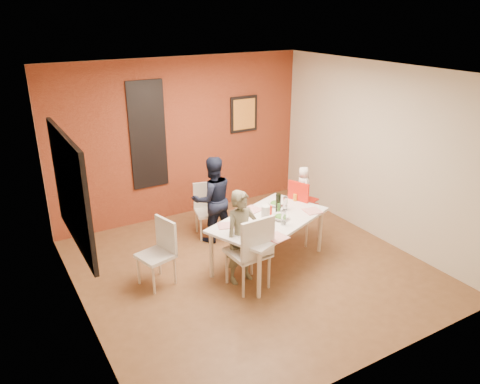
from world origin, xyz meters
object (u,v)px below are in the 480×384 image
toddler (303,186)px  paper_towel_roll (266,215)px  child_far (213,199)px  child_near (241,237)px  chair_far (207,206)px  dining_table (269,223)px  chair_left (160,249)px  wine_bottle (278,203)px  chair_near (252,249)px  high_chair (302,205)px

toddler → paper_towel_roll: 1.11m
toddler → child_far: bearing=73.0°
child_near → child_far: child_far is taller
toddler → paper_towel_roll: (-1.00, -0.48, -0.06)m
chair_far → paper_towel_roll: (0.18, -1.41, 0.36)m
dining_table → chair_left: chair_left is taller
dining_table → wine_bottle: size_ratio=6.80×
chair_left → chair_near: bearing=36.2°
dining_table → chair_far: 1.35m
chair_far → toddler: bearing=-25.1°
chair_far → child_near: size_ratio=0.66×
chair_near → high_chair: 1.60m
child_far → wine_bottle: child_far is taller
child_far → wine_bottle: size_ratio=4.82×
high_chair → wine_bottle: (-0.61, -0.24, 0.24)m
child_near → toddler: size_ratio=2.10×
toddler → paper_towel_roll: bearing=128.9°
chair_left → child_far: 1.39m
chair_left → high_chair: size_ratio=0.88×
chair_left → high_chair: bearing=75.8°
dining_table → chair_near: bearing=-141.6°
chair_far → high_chair: bearing=-26.1°
high_chair → toddler: toddler is taller
chair_far → child_near: 1.51m
child_near → wine_bottle: (0.78, 0.30, 0.21)m
dining_table → child_near: child_near is taller
high_chair → chair_left: bearing=69.4°
toddler → wine_bottle: (-0.64, -0.26, -0.05)m
chair_left → chair_far: bearing=114.8°
toddler → wine_bottle: 0.69m
dining_table → paper_towel_roll: 0.25m
chair_far → child_far: child_far is taller
chair_near → dining_table: bearing=-144.1°
chair_far → high_chair: (1.15, -0.95, 0.13)m
chair_far → paper_towel_roll: size_ratio=3.31×
dining_table → paper_towel_roll: size_ratio=7.51×
chair_left → wine_bottle: size_ratio=3.14×
chair_far → paper_towel_roll: bearing=-69.5°
chair_far → paper_towel_roll: paper_towel_roll is taller
high_chair → paper_towel_roll: (-0.97, -0.46, 0.23)m
chair_near → wine_bottle: 0.99m
child_far → wine_bottle: 1.12m
chair_near → child_far: child_far is taller
chair_left → toddler: size_ratio=1.45×
chair_far → child_near: child_near is taller
high_chair → child_far: bearing=37.1°
chair_far → toddler: (1.17, -0.93, 0.42)m
child_far → toddler: 1.40m
dining_table → high_chair: (0.84, 0.36, -0.04)m
chair_left → wine_bottle: wine_bottle is taller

